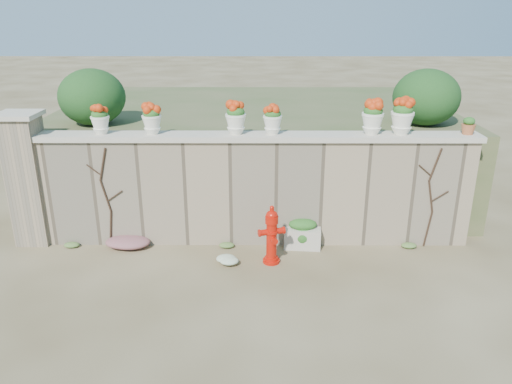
{
  "coord_description": "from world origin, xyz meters",
  "views": [
    {
      "loc": [
        0.08,
        -6.86,
        4.22
      ],
      "look_at": [
        0.05,
        1.4,
        1.15
      ],
      "focal_mm": 35.0,
      "sensor_mm": 36.0,
      "label": 1
    }
  ],
  "objects_px": {
    "fire_hydrant": "(272,235)",
    "terracotta_pot": "(468,127)",
    "urn_pot_0": "(100,120)",
    "planter_box": "(302,234)"
  },
  "relations": [
    {
      "from": "urn_pot_0",
      "to": "terracotta_pot",
      "type": "height_order",
      "value": "urn_pot_0"
    },
    {
      "from": "fire_hydrant",
      "to": "planter_box",
      "type": "bearing_deg",
      "value": 30.2
    },
    {
      "from": "urn_pot_0",
      "to": "terracotta_pot",
      "type": "distance_m",
      "value": 6.51
    },
    {
      "from": "urn_pot_0",
      "to": "fire_hydrant",
      "type": "bearing_deg",
      "value": -15.94
    },
    {
      "from": "urn_pot_0",
      "to": "terracotta_pot",
      "type": "bearing_deg",
      "value": 0.0
    },
    {
      "from": "fire_hydrant",
      "to": "terracotta_pot",
      "type": "relative_size",
      "value": 3.6
    },
    {
      "from": "planter_box",
      "to": "terracotta_pot",
      "type": "distance_m",
      "value": 3.51
    },
    {
      "from": "urn_pot_0",
      "to": "terracotta_pot",
      "type": "xyz_separation_m",
      "value": [
        6.5,
        0.0,
        -0.12
      ]
    },
    {
      "from": "planter_box",
      "to": "urn_pot_0",
      "type": "bearing_deg",
      "value": -179.15
    },
    {
      "from": "fire_hydrant",
      "to": "urn_pot_0",
      "type": "relative_size",
      "value": 2.07
    }
  ]
}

